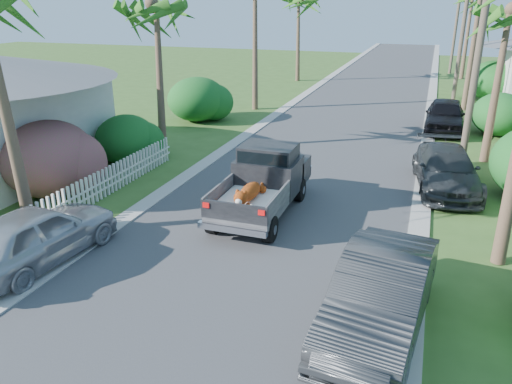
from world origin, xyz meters
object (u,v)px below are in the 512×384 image
at_px(palm_l_b, 155,5).
at_px(parked_car_rn, 380,295).
at_px(parked_car_rf, 445,116).
at_px(utility_pole_b, 479,52).
at_px(palm_r_b, 510,11).
at_px(utility_pole_c, 463,30).
at_px(parked_car_ln, 36,235).
at_px(utility_pole_d, 457,21).
at_px(pickup_truck, 266,179).
at_px(parked_car_rm, 446,170).

bearing_deg(palm_l_b, parked_car_rn, -43.78).
bearing_deg(parked_car_rf, utility_pole_b, -84.25).
xyz_separation_m(palm_r_b, utility_pole_c, (-1.00, 13.00, -1.35)).
height_order(parked_car_rn, parked_car_ln, parked_car_rn).
bearing_deg(parked_car_ln, palm_r_b, -125.08).
height_order(parked_car_rf, utility_pole_d, utility_pole_d).
relative_size(parked_car_ln, utility_pole_b, 0.50).
bearing_deg(palm_r_b, parked_car_rn, -102.65).
height_order(pickup_truck, utility_pole_d, utility_pole_d).
bearing_deg(parked_car_rn, palm_r_b, 83.24).
height_order(palm_l_b, utility_pole_d, utility_pole_d).
height_order(palm_r_b, utility_pole_d, utility_pole_d).
relative_size(pickup_truck, utility_pole_c, 0.57).
height_order(palm_l_b, utility_pole_b, utility_pole_b).
distance_m(parked_car_rn, palm_r_b, 14.32).
relative_size(parked_car_rm, parked_car_rf, 1.04).
xyz_separation_m(parked_car_rf, palm_l_b, (-11.80, -7.98, 5.34)).
height_order(pickup_truck, palm_r_b, palm_r_b).
bearing_deg(pickup_truck, palm_l_b, 142.98).
bearing_deg(parked_car_rn, parked_car_ln, -174.00).
xyz_separation_m(parked_car_rf, parked_car_ln, (-9.85, -18.04, -0.04)).
height_order(parked_car_rm, palm_l_b, palm_l_b).
bearing_deg(parked_car_rf, parked_car_rm, -89.16).
xyz_separation_m(utility_pole_c, utility_pole_d, (0.00, 15.00, 0.00)).
bearing_deg(utility_pole_d, utility_pole_c, -90.00).
distance_m(parked_car_rf, utility_pole_d, 23.33).
relative_size(pickup_truck, parked_car_rm, 1.04).
bearing_deg(parked_car_rf, palm_r_b, -71.36).
height_order(parked_car_ln, utility_pole_b, utility_pole_b).
xyz_separation_m(parked_car_rn, utility_pole_b, (1.93, 11.04, 3.80)).
bearing_deg(parked_car_ln, parked_car_rf, -112.46).
height_order(utility_pole_b, utility_pole_c, same).
distance_m(parked_car_ln, palm_l_b, 11.57).
bearing_deg(utility_pole_b, utility_pole_c, 90.00).
bearing_deg(parked_car_rn, utility_pole_c, 91.66).
xyz_separation_m(pickup_truck, utility_pole_c, (6.08, 20.77, 3.59)).
xyz_separation_m(parked_car_rm, utility_pole_b, (0.60, 1.92, 3.89)).
bearing_deg(palm_l_b, parked_car_rm, -4.48).
bearing_deg(parked_car_rn, utility_pole_d, 93.21).
xyz_separation_m(pickup_truck, parked_car_rf, (5.48, 12.75, -0.20)).
bearing_deg(parked_car_rf, utility_pole_d, 89.35).
xyz_separation_m(parked_car_rn, palm_r_b, (2.93, 13.04, 5.15)).
height_order(parked_car_rn, utility_pole_c, utility_pole_c).
distance_m(palm_r_b, utility_pole_d, 28.05).
bearing_deg(palm_r_b, pickup_truck, -132.33).
bearing_deg(pickup_truck, utility_pole_b, 43.51).
bearing_deg(utility_pole_b, palm_r_b, 63.43).
height_order(parked_car_rm, parked_car_rf, parked_car_rf).
relative_size(parked_car_rn, parked_car_rf, 1.02).
bearing_deg(palm_l_b, parked_car_ln, -79.02).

